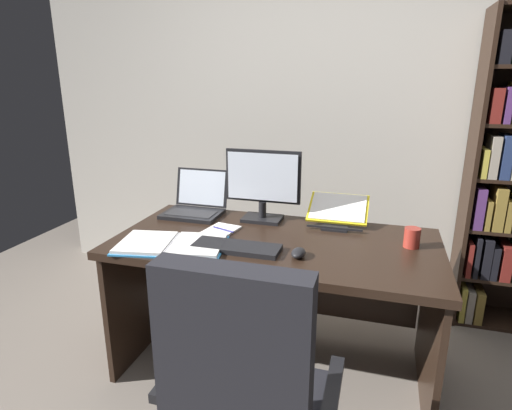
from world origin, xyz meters
TOP-DOWN VIEW (x-y plane):
  - wall_back at (0.00, 1.87)m, footprint 4.62×0.12m
  - desk at (-0.23, 0.84)m, footprint 1.62×0.82m
  - monitor at (-0.38, 1.05)m, footprint 0.43×0.16m
  - laptop at (-0.80, 1.05)m, footprint 0.33×0.31m
  - keyboard at (-0.38, 0.59)m, footprint 0.42×0.15m
  - computer_mouse at (-0.08, 0.59)m, footprint 0.06×0.10m
  - reading_stand_with_book at (0.04, 1.12)m, footprint 0.33×0.29m
  - open_binder at (-0.69, 0.54)m, footprint 0.56×0.39m
  - notepad at (-0.54, 0.80)m, footprint 0.19×0.23m
  - pen at (-0.52, 0.80)m, footprint 0.13×0.06m
  - coffee_mug at (0.43, 0.86)m, footprint 0.08×0.08m

SIDE VIEW (x-z plane):
  - desk at x=-0.23m, z-range 0.17..0.92m
  - notepad at x=-0.54m, z-range 0.75..0.76m
  - open_binder at x=-0.69m, z-range 0.75..0.77m
  - keyboard at x=-0.38m, z-range 0.75..0.77m
  - pen at x=-0.52m, z-range 0.76..0.77m
  - computer_mouse at x=-0.08m, z-range 0.75..0.79m
  - coffee_mug at x=0.43m, z-range 0.75..0.85m
  - laptop at x=-0.80m, z-range 0.68..0.93m
  - reading_stand_with_book at x=0.04m, z-range 0.75..0.89m
  - monitor at x=-0.38m, z-range 0.75..1.15m
  - wall_back at x=0.00m, z-range 0.00..2.62m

